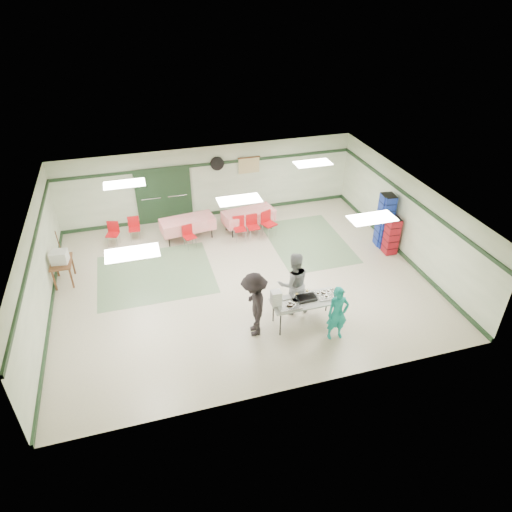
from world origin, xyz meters
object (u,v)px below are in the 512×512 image
object	(u,v)px
dining_table_b	(188,224)
chair_loose_a	(134,226)
volunteer_dark	(254,305)
crate_stack_red	(392,236)
volunteer_grey	(293,283)
printer_table	(62,264)
chair_c	(268,221)
broom	(60,249)
serving_table	(305,301)
office_printer	(59,257)
chair_loose_b	(113,231)
crate_stack_blue_a	(384,220)
dining_table_a	(249,215)
crate_stack_blue_b	(386,222)
volunteer_teal	(338,313)
chair_d	(189,234)
chair_a	(253,224)
chair_b	(239,226)

from	to	relation	value
dining_table_b	chair_loose_a	distance (m)	1.87
volunteer_dark	crate_stack_red	distance (m)	5.98
volunteer_grey	printer_table	size ratio (longest dim) A/B	1.97
chair_c	broom	bearing A→B (deg)	158.90
serving_table	office_printer	bearing A→B (deg)	149.05
chair_loose_b	crate_stack_blue_a	world-z (taller)	crate_stack_blue_a
dining_table_a	chair_c	world-z (taller)	chair_c
volunteer_dark	chair_loose_a	world-z (taller)	volunteer_dark
crate_stack_red	crate_stack_blue_b	bearing A→B (deg)	90.00
volunteer_grey	crate_stack_blue_b	world-z (taller)	crate_stack_blue_b
volunteer_teal	chair_loose_b	world-z (taller)	volunteer_teal
dining_table_a	broom	xyz separation A→B (m)	(-6.29, -0.75, 0.13)
volunteer_dark	dining_table_a	world-z (taller)	volunteer_dark
volunteer_teal	serving_table	bearing A→B (deg)	131.59
office_printer	chair_d	bearing A→B (deg)	23.03
serving_table	chair_a	bearing A→B (deg)	90.67
broom	crate_stack_blue_a	bearing A→B (deg)	-15.13
chair_loose_a	broom	xyz separation A→B (m)	(-2.29, -1.23, 0.20)
volunteer_teal	office_printer	size ratio (longest dim) A/B	3.32
dining_table_b	office_printer	bearing A→B (deg)	-165.11
chair_c	dining_table_a	bearing A→B (deg)	110.90
volunteer_teal	chair_c	xyz separation A→B (m)	(-0.10, 5.54, -0.20)
chair_b	crate_stack_blue_a	distance (m)	4.91
office_printer	chair_b	bearing A→B (deg)	18.59
chair_a	chair_b	bearing A→B (deg)	177.07
volunteer_dark	office_printer	size ratio (longest dim) A/B	3.94
printer_table	broom	xyz separation A→B (m)	(-0.08, 0.84, 0.06)
office_printer	serving_table	bearing A→B (deg)	-22.78
dining_table_a	chair_a	bearing A→B (deg)	-100.73
chair_d	crate_stack_blue_b	bearing A→B (deg)	-32.34
dining_table_a	chair_d	size ratio (longest dim) A/B	2.42
volunteer_dark	office_printer	bearing A→B (deg)	-118.50
volunteer_teal	broom	size ratio (longest dim) A/B	1.13
chair_a	volunteer_dark	bearing A→B (deg)	-108.22
crate_stack_red	serving_table	bearing A→B (deg)	-147.93
chair_loose_a	dining_table_a	bearing A→B (deg)	-4.13
printer_table	office_printer	world-z (taller)	office_printer
chair_d	chair_loose_a	bearing A→B (deg)	132.46
volunteer_dark	serving_table	bearing A→B (deg)	98.47
chair_a	crate_stack_blue_b	xyz separation A→B (m)	(4.10, -1.84, 0.42)
volunteer_grey	printer_table	distance (m)	6.93
chair_loose_a	crate_stack_red	world-z (taller)	crate_stack_red
serving_table	chair_c	xyz separation A→B (m)	(0.48, 4.80, -0.15)
printer_table	crate_stack_blue_a	bearing A→B (deg)	-3.18
volunteer_teal	printer_table	bearing A→B (deg)	150.36
volunteer_teal	crate_stack_blue_a	size ratio (longest dim) A/B	0.82
chair_c	dining_table_b	bearing A→B (deg)	145.66
serving_table	chair_b	world-z (taller)	chair_b
serving_table	crate_stack_blue_b	world-z (taller)	crate_stack_blue_b
volunteer_teal	crate_stack_blue_a	bearing A→B (deg)	51.80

